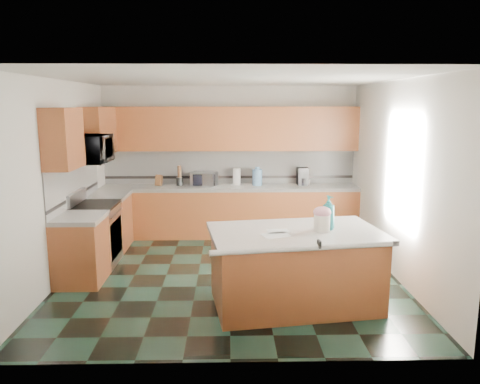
{
  "coord_description": "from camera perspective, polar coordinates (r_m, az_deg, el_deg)",
  "views": [
    {
      "loc": [
        -0.0,
        -6.3,
        2.37
      ],
      "look_at": [
        0.15,
        0.35,
        1.12
      ],
      "focal_mm": 35.0,
      "sensor_mm": 36.0,
      "label": 1
    }
  ],
  "objects": [
    {
      "name": "wall_right",
      "position": [
        6.79,
        18.71,
        1.44
      ],
      "size": [
        0.04,
        4.6,
        2.7
      ],
      "primitive_type": "cube",
      "color": "white",
      "rests_on": "ground"
    },
    {
      "name": "clamp_body",
      "position": [
        5.0,
        9.62,
        -6.27
      ],
      "size": [
        0.03,
        0.09,
        0.08
      ],
      "primitive_type": "cube",
      "rotation": [
        0.0,
        0.0,
        0.1
      ],
      "color": "black",
      "rests_on": "island_top"
    },
    {
      "name": "utensil_crock",
      "position": [
        8.54,
        -7.38,
        1.29
      ],
      "size": [
        0.12,
        0.12,
        0.15
      ],
      "primitive_type": "cylinder",
      "color": "black",
      "rests_on": "back_countertop"
    },
    {
      "name": "back_countertop",
      "position": [
        8.43,
        -1.28,
        0.54
      ],
      "size": [
        4.6,
        0.64,
        0.06
      ],
      "primitive_type": "cube",
      "color": "silver",
      "rests_on": "back_base_cab"
    },
    {
      "name": "wall_back",
      "position": [
        8.68,
        -1.29,
        3.9
      ],
      "size": [
        4.6,
        0.04,
        2.7
      ],
      "primitive_type": "cube",
      "color": "white",
      "rests_on": "ground"
    },
    {
      "name": "toaster_oven_door",
      "position": [
        8.33,
        -4.44,
        1.46
      ],
      "size": [
        0.39,
        0.01,
        0.21
      ],
      "primitive_type": "cube",
      "color": "black",
      "rests_on": "toaster_oven"
    },
    {
      "name": "left_backsplash",
      "position": [
        7.31,
        -19.53,
        1.1
      ],
      "size": [
        0.02,
        2.3,
        0.63
      ],
      "primitive_type": "cube",
      "color": "silver",
      "rests_on": "wall_left"
    },
    {
      "name": "wall_front",
      "position": [
        4.11,
        -1.24,
        -3.76
      ],
      "size": [
        4.6,
        0.04,
        2.7
      ],
      "primitive_type": "cube",
      "color": "white",
      "rests_on": "ground"
    },
    {
      "name": "water_jug",
      "position": [
        8.47,
        2.11,
        1.8
      ],
      "size": [
        0.18,
        0.18,
        0.29
      ],
      "primitive_type": "cylinder",
      "color": "#6195C5",
      "rests_on": "back_countertop"
    },
    {
      "name": "ceiling",
      "position": [
        6.31,
        -1.33,
        13.64
      ],
      "size": [
        4.6,
        4.6,
        0.0
      ],
      "primitive_type": "plane",
      "color": "white",
      "rests_on": "ground"
    },
    {
      "name": "left_counter_front",
      "position": [
        6.55,
        -19.07,
        -3.02
      ],
      "size": [
        0.64,
        0.72,
        0.06
      ],
      "primitive_type": "cube",
      "color": "silver",
      "rests_on": "left_base_cab_front"
    },
    {
      "name": "coffee_maker",
      "position": [
        8.58,
        7.65,
        1.92
      ],
      "size": [
        0.2,
        0.22,
        0.32
      ],
      "primitive_type": "cube",
      "rotation": [
        0.0,
        0.0,
        0.05
      ],
      "color": "black",
      "rests_on": "back_countertop"
    },
    {
      "name": "left_base_cab_rear",
      "position": [
        8.08,
        -15.61,
        -3.64
      ],
      "size": [
        0.6,
        0.82,
        0.86
      ],
      "primitive_type": "cube",
      "color": "#552A17",
      "rests_on": "ground"
    },
    {
      "name": "treat_jar",
      "position": [
        5.51,
        9.96,
        -3.73
      ],
      "size": [
        0.23,
        0.23,
        0.2
      ],
      "primitive_type": "cylinder",
      "rotation": [
        0.0,
        0.0,
        0.29
      ],
      "color": "white",
      "rests_on": "island_top"
    },
    {
      "name": "paper_towel",
      "position": [
        8.5,
        -0.4,
        1.88
      ],
      "size": [
        0.14,
        0.14,
        0.31
      ],
      "primitive_type": "cylinder",
      "color": "white",
      "rests_on": "back_countertop"
    },
    {
      "name": "range_oven_door",
      "position": [
        7.28,
        -14.89,
        -5.42
      ],
      "size": [
        0.02,
        0.68,
        0.55
      ],
      "primitive_type": "cube",
      "color": "black",
      "rests_on": "range_body"
    },
    {
      "name": "left_upper_cab_front",
      "position": [
        6.44,
        -20.79,
        6.13
      ],
      "size": [
        0.33,
        0.72,
        0.78
      ],
      "primitive_type": "cube",
      "color": "#552A17",
      "rests_on": "wall_left"
    },
    {
      "name": "paper_towel_base",
      "position": [
        8.52,
        -0.4,
        0.91
      ],
      "size": [
        0.21,
        0.21,
        0.01
      ],
      "primitive_type": "cylinder",
      "color": "#B7B7BC",
      "rests_on": "back_countertop"
    },
    {
      "name": "island_top",
      "position": [
        5.52,
        6.82,
        -4.99
      ],
      "size": [
        2.13,
        1.45,
        0.06
      ],
      "primitive_type": "cube",
      "rotation": [
        0.0,
        0.0,
        0.14
      ],
      "color": "silver",
      "rests_on": "island_base"
    },
    {
      "name": "clamp_handle",
      "position": [
        4.95,
        9.72,
        -6.66
      ],
      "size": [
        0.01,
        0.06,
        0.01
      ],
      "primitive_type": "cylinder",
      "rotation": [
        1.57,
        0.0,
        0.0
      ],
      "color": "black",
      "rests_on": "island_top"
    },
    {
      "name": "soap_bottle_back",
      "position": [
        8.57,
        8.11,
        1.5
      ],
      "size": [
        0.11,
        0.12,
        0.2
      ],
      "primitive_type": "imported",
      "rotation": [
        0.0,
        0.0,
        0.3
      ],
      "color": "white",
      "rests_on": "back_countertop"
    },
    {
      "name": "left_base_cab_front",
      "position": [
        6.67,
        -18.82,
        -6.86
      ],
      "size": [
        0.6,
        0.72,
        0.86
      ],
      "primitive_type": "cube",
      "color": "#552A17",
      "rests_on": "ground"
    },
    {
      "name": "island_base",
      "position": [
        5.66,
        6.71,
        -9.48
      ],
      "size": [
        2.01,
        1.33,
        0.86
      ],
      "primitive_type": "cube",
      "rotation": [
        0.0,
        0.0,
        0.14
      ],
      "color": "#552A17",
      "rests_on": "ground"
    },
    {
      "name": "back_base_cab",
      "position": [
        8.52,
        -1.26,
        -2.51
      ],
      "size": [
        4.6,
        0.6,
        0.86
      ],
      "primitive_type": "cube",
      "color": "#552A17",
      "rests_on": "ground"
    },
    {
      "name": "left_upper_cab_rear",
      "position": [
        8.02,
        -16.86,
        7.13
      ],
      "size": [
        0.33,
        1.09,
        0.78
      ],
      "primitive_type": "cube",
      "color": "#552A17",
      "rests_on": "wall_left"
    },
    {
      "name": "back_accent_band",
      "position": [
        8.68,
        -1.28,
        1.84
      ],
      "size": [
        4.6,
        0.01,
        0.05
      ],
      "primitive_type": "cube",
      "color": "black",
      "rests_on": "back_countertop"
    },
    {
      "name": "range_body",
      "position": [
        7.34,
        -17.12,
        -5.07
      ],
      "size": [
        0.6,
        0.76,
        0.88
      ],
      "primitive_type": "cube",
      "color": "#B7B7BC",
      "rests_on": "ground"
    },
    {
      "name": "range_handle",
      "position": [
        7.18,
        -14.81,
        -2.51
      ],
      "size": [
        0.02,
        0.66,
        0.02
      ],
      "primitive_type": "cylinder",
      "rotation": [
        1.57,
        0.0,
        0.0
      ],
      "color": "#B7B7BC",
      "rests_on": "range_body"
    },
    {
      "name": "wall_left",
      "position": [
        6.79,
        -21.27,
        1.27
      ],
      "size": [
        0.04,
        4.6,
        2.7
      ],
      "primitive_type": "cube",
      "color": "white",
      "rests_on": "ground"
    },
    {
      "name": "toaster_oven",
      "position": [
        8.46,
        -4.39,
        1.61
      ],
      "size": [
        0.51,
        0.42,
        0.25
      ],
      "primitive_type": "cube",
      "rotation": [
        0.0,
        0.0,
        -0.35
      ],
      "color": "#B7B7BC",
      "rests_on": "back_countertop"
    },
    {
      "name": "treat_jar_knob",
      "position": [
        5.47,
        10.01,
        -1.96
      ],
      "size": [
        0.07,
        0.02,
        0.02
      ],
      "primitive_type": "cylinder",
      "rotation": [
        0.0,
        1.57,
        0.0
      ],
      "color": "tan",
      "rests_on": "treat_jar_lid"
    },
    {
      "name": "utensil_bundle",
      "position": [
        8.51,
        -7.41,
        2.49
      ],
      "size": [
        0.07,
        0.07,
        0.22
      ],
      "primitive_type": "cylinder",
      "color": "#472814",
      "rests_on": "utensil_crock"
    },
    {
      "name": "left_counter_rear",
      "position": [
        7.98,
        -15.78,
        -0.44
      ],
      "size": [
        0.64,
        0.82,
        0.06
      ],
      "primitive_type": "cube",
      "color": "silver",
      "rests_on": "left_base_cab_rear"
    },
    {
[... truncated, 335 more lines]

